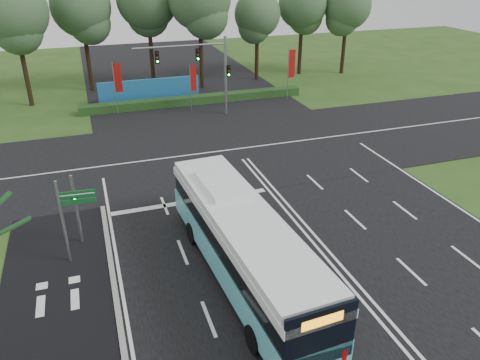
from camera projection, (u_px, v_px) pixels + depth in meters
name	position (u px, v px, depth m)	size (l,w,h in m)	color
ground	(302.00, 230.00, 25.40)	(120.00, 120.00, 0.00)	#2A4D19
road_main	(302.00, 230.00, 25.39)	(20.00, 120.00, 0.04)	black
road_cross	(234.00, 150.00, 35.59)	(120.00, 14.00, 0.05)	black
bike_path	(58.00, 319.00, 19.26)	(5.00, 18.00, 0.06)	black
kerb_strip	(117.00, 306.00, 19.93)	(0.25, 18.00, 0.12)	gray
city_bus	(243.00, 244.00, 20.83)	(3.56, 13.32, 3.78)	#58BECC
pedestrian_signal	(76.00, 207.00, 23.40)	(0.35, 0.43, 3.86)	gray
street_sign	(69.00, 212.00, 21.72)	(1.71, 0.23, 4.39)	gray
banner_flag_left	(117.00, 81.00, 41.79)	(0.70, 0.21, 4.84)	gray
banner_flag_mid	(193.00, 81.00, 42.88)	(0.63, 0.23, 4.39)	gray
banner_flag_right	(291.00, 67.00, 46.03)	(0.75, 0.10, 5.10)	gray
traffic_light_gantry	(206.00, 65.00, 40.82)	(8.41, 0.28, 7.00)	gray
hedge	(195.00, 100.00, 46.05)	(22.00, 1.20, 0.80)	#183814
blue_hoarding	(150.00, 90.00, 46.72)	(10.00, 0.30, 2.20)	#1C6099
eucalyptus_row	(163.00, 6.00, 48.17)	(47.12, 9.99, 12.56)	black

